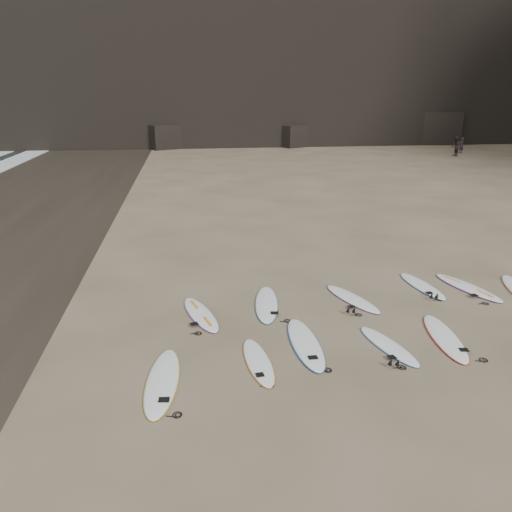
{
  "coord_description": "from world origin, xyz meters",
  "views": [
    {
      "loc": [
        -3.38,
        -10.37,
        5.98
      ],
      "look_at": [
        -1.56,
        2.91,
        1.5
      ],
      "focal_mm": 35.0,
      "sensor_mm": 36.0,
      "label": 1
    }
  ],
  "objects": [
    {
      "name": "surfboard_3",
      "position": [
        1.31,
        -0.05,
        0.04
      ],
      "size": [
        1.09,
        2.26,
        0.08
      ],
      "primitive_type": "ellipsoid",
      "rotation": [
        0.0,
        0.0,
        0.27
      ],
      "color": "white",
      "rests_on": "ground"
    },
    {
      "name": "surfboard_2",
      "position": [
        -0.69,
        0.33,
        0.05
      ],
      "size": [
        0.67,
        2.76,
        0.1
      ],
      "primitive_type": "ellipsoid",
      "rotation": [
        0.0,
        0.0,
        0.0
      ],
      "color": "white",
      "rests_on": "ground"
    },
    {
      "name": "person_a",
      "position": [
        23.54,
        36.56,
        0.77
      ],
      "size": [
        0.64,
        0.52,
        1.54
      ],
      "primitive_type": "imported",
      "rotation": [
        0.0,
        0.0,
        3.45
      ],
      "color": "black",
      "rests_on": "ground"
    },
    {
      "name": "surfboard_6",
      "position": [
        -1.26,
        2.82,
        0.05
      ],
      "size": [
        1.02,
        2.72,
        0.1
      ],
      "primitive_type": "ellipsoid",
      "rotation": [
        0.0,
        0.0,
        -0.15
      ],
      "color": "white",
      "rests_on": "ground"
    },
    {
      "name": "surfboard_4",
      "position": [
        2.87,
        0.16,
        0.05
      ],
      "size": [
        0.98,
        2.69,
        0.09
      ],
      "primitive_type": "ellipsoid",
      "rotation": [
        0.0,
        0.0,
        -0.14
      ],
      "color": "white",
      "rests_on": "ground"
    },
    {
      "name": "ground",
      "position": [
        0.0,
        0.0,
        0.0
      ],
      "size": [
        240.0,
        240.0,
        0.0
      ],
      "primitive_type": "plane",
      "color": "#897559",
      "rests_on": "ground"
    },
    {
      "name": "person_b",
      "position": [
        21.72,
        34.33,
        0.92
      ],
      "size": [
        0.73,
        0.92,
        1.84
      ],
      "primitive_type": "imported",
      "rotation": [
        0.0,
        0.0,
        4.68
      ],
      "color": "black",
      "rests_on": "ground"
    },
    {
      "name": "surfboard_7",
      "position": [
        1.34,
        2.85,
        0.04
      ],
      "size": [
        1.36,
        2.45,
        0.09
      ],
      "primitive_type": "ellipsoid",
      "rotation": [
        0.0,
        0.0,
        0.35
      ],
      "color": "white",
      "rests_on": "ground"
    },
    {
      "name": "surfboard_1",
      "position": [
        -1.96,
        -0.36,
        0.04
      ],
      "size": [
        0.71,
        2.26,
        0.08
      ],
      "primitive_type": "ellipsoid",
      "rotation": [
        0.0,
        0.0,
        0.08
      ],
      "color": "white",
      "rests_on": "ground"
    },
    {
      "name": "surfboard_8",
      "position": [
        3.88,
        3.55,
        0.04
      ],
      "size": [
        0.87,
        2.45,
        0.09
      ],
      "primitive_type": "ellipsoid",
      "rotation": [
        0.0,
        0.0,
        0.13
      ],
      "color": "white",
      "rests_on": "ground"
    },
    {
      "name": "surfboard_5",
      "position": [
        -3.19,
        2.38,
        0.04
      ],
      "size": [
        1.26,
        2.54,
        0.09
      ],
      "primitive_type": "ellipsoid",
      "rotation": [
        0.0,
        0.0,
        0.28
      ],
      "color": "white",
      "rests_on": "ground"
    },
    {
      "name": "surfboard_0",
      "position": [
        -4.11,
        -0.89,
        0.05
      ],
      "size": [
        0.89,
        2.77,
        0.1
      ],
      "primitive_type": "ellipsoid",
      "rotation": [
        0.0,
        0.0,
        -0.09
      ],
      "color": "white",
      "rests_on": "ground"
    },
    {
      "name": "surfboard_9",
      "position": [
        5.25,
        3.22,
        0.05
      ],
      "size": [
        1.36,
        2.71,
        0.1
      ],
      "primitive_type": "ellipsoid",
      "rotation": [
        0.0,
        0.0,
        0.29
      ],
      "color": "white",
      "rests_on": "ground"
    }
  ]
}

